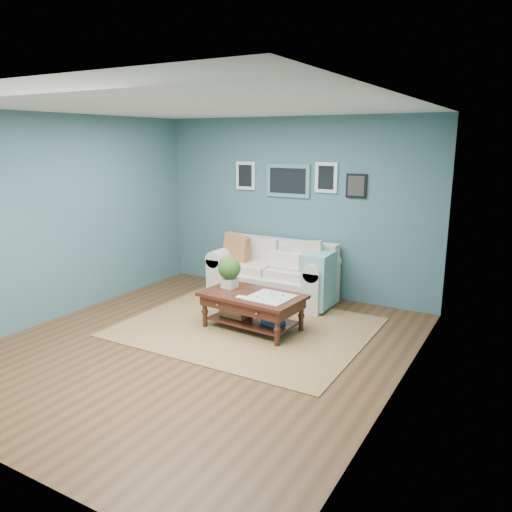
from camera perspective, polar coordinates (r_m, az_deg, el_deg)
The scene contains 4 objects.
room_shell at distance 5.62m, azimuth -6.39°, elevation 2.83°, with size 5.00×5.02×2.70m.
area_rug at distance 6.48m, azimuth -1.10°, elevation -8.11°, with size 3.03×2.42×0.01m, color brown.
loveseat at distance 7.48m, azimuth 2.57°, elevation -2.07°, with size 1.89×0.86×0.97m.
coffee_table at distance 6.34m, azimuth -0.87°, elevation -4.92°, with size 1.32×0.83×0.88m.
Camera 1 is at (3.27, -4.40, 2.36)m, focal length 35.00 mm.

